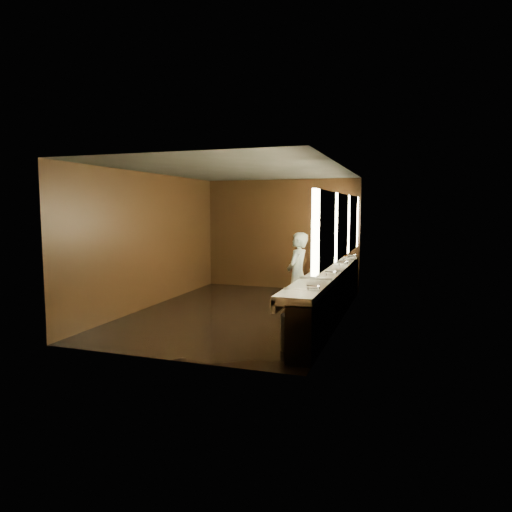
{
  "coord_description": "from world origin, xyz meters",
  "views": [
    {
      "loc": [
        3.16,
        -8.35,
        2.07
      ],
      "look_at": [
        0.33,
        0.0,
        1.14
      ],
      "focal_mm": 32.0,
      "sensor_mm": 36.0,
      "label": 1
    }
  ],
  "objects": [
    {
      "name": "wall_front",
      "position": [
        0.0,
        -3.0,
        1.4
      ],
      "size": [
        4.0,
        0.02,
        2.8
      ],
      "primitive_type": "cube",
      "color": "black",
      "rests_on": "floor"
    },
    {
      "name": "wall_left",
      "position": [
        -2.0,
        0.0,
        1.4
      ],
      "size": [
        0.02,
        6.0,
        2.8
      ],
      "primitive_type": "cube",
      "color": "black",
      "rests_on": "floor"
    },
    {
      "name": "floor",
      "position": [
        0.0,
        0.0,
        0.0
      ],
      "size": [
        6.0,
        6.0,
        0.0
      ],
      "primitive_type": "plane",
      "color": "black",
      "rests_on": "ground"
    },
    {
      "name": "wall_back",
      "position": [
        0.0,
        3.0,
        1.4
      ],
      "size": [
        4.0,
        0.02,
        2.8
      ],
      "primitive_type": "cube",
      "color": "black",
      "rests_on": "floor"
    },
    {
      "name": "trash_bin",
      "position": [
        1.58,
        -2.04,
        0.26
      ],
      "size": [
        0.44,
        0.44,
        0.53
      ],
      "primitive_type": "cylinder",
      "rotation": [
        0.0,
        0.0,
        0.37
      ],
      "color": "black",
      "rests_on": "floor"
    },
    {
      "name": "ceiling",
      "position": [
        0.0,
        0.0,
        2.8
      ],
      "size": [
        4.0,
        6.0,
        0.02
      ],
      "primitive_type": "cube",
      "color": "#2D2D2B",
      "rests_on": "wall_back"
    },
    {
      "name": "wall_right",
      "position": [
        2.0,
        0.0,
        1.4
      ],
      "size": [
        0.02,
        6.0,
        2.8
      ],
      "primitive_type": "cube",
      "color": "black",
      "rests_on": "floor"
    },
    {
      "name": "mirror_band",
      "position": [
        1.98,
        -0.0,
        1.75
      ],
      "size": [
        0.06,
        5.03,
        1.15
      ],
      "color": "#FAEEB5",
      "rests_on": "wall_right"
    },
    {
      "name": "person",
      "position": [
        1.16,
        -0.01,
        0.81
      ],
      "size": [
        0.46,
        0.64,
        1.62
      ],
      "primitive_type": "imported",
      "rotation": [
        0.0,
        0.0,
        -1.71
      ],
      "color": "#7FACBE",
      "rests_on": "floor"
    },
    {
      "name": "sink_counter",
      "position": [
        1.79,
        0.0,
        0.5
      ],
      "size": [
        0.55,
        5.4,
        1.01
      ],
      "color": "black",
      "rests_on": "floor"
    }
  ]
}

